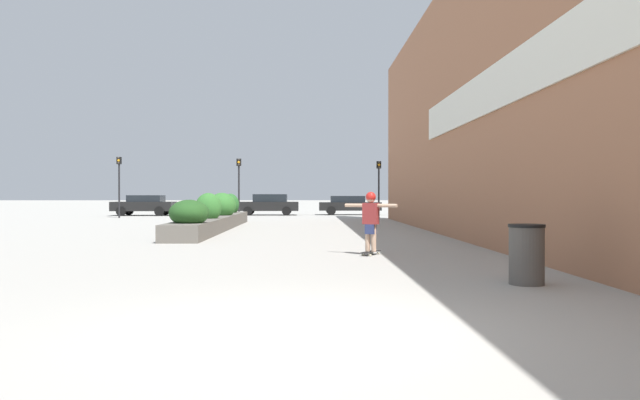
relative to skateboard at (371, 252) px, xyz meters
name	(u,v)px	position (x,y,z in m)	size (l,w,h in m)	color
ground_plane	(301,329)	(-1.59, -8.32, -0.07)	(300.00, 300.00, 0.00)	#A3A099
building_wall_right	(483,91)	(3.63, 3.20, 4.48)	(0.67, 39.12, 9.09)	#9E6647
planter_box	(214,218)	(-5.46, 10.84, 0.43)	(1.35, 14.95, 1.55)	#605B54
skateboard	(371,252)	(0.00, 0.00, 0.00)	(0.56, 0.79, 0.09)	black
skateboarder	(371,215)	(0.00, 0.00, 0.90)	(1.24, 0.71, 1.45)	tan
trash_bin	(527,254)	(2.06, -5.01, 0.43)	(0.59, 0.59, 0.99)	#514C47
car_leftmost	(269,204)	(-4.39, 29.29, 0.71)	(4.34, 1.96, 1.49)	black
car_center_left	(464,203)	(9.95, 30.78, 0.74)	(4.62, 1.95, 1.53)	silver
car_center_right	(349,205)	(1.41, 29.86, 0.66)	(4.45, 1.86, 1.37)	black
car_rightmost	(144,205)	(-13.01, 28.55, 0.69)	(4.21, 2.06, 1.42)	black
traffic_light_left	(239,178)	(-5.85, 23.48, 2.43)	(0.28, 0.30, 3.69)	black
traffic_light_right	(379,179)	(2.85, 23.59, 2.34)	(0.28, 0.30, 3.55)	black
traffic_light_far_left	(119,177)	(-13.42, 24.12, 2.51)	(0.28, 0.30, 3.83)	black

